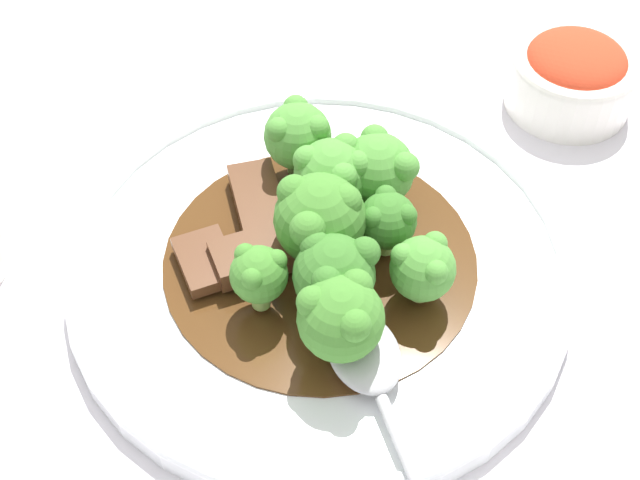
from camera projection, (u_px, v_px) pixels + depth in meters
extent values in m
plane|color=silver|center=(320.00, 275.00, 0.56)|extent=(4.00, 4.00, 0.00)
cylinder|color=white|center=(320.00, 268.00, 0.56)|extent=(0.31, 0.31, 0.01)
torus|color=white|center=(320.00, 261.00, 0.55)|extent=(0.31, 0.31, 0.01)
cylinder|color=#4C2D14|center=(320.00, 260.00, 0.55)|extent=(0.19, 0.19, 0.00)
cube|color=#56331E|center=(206.00, 261.00, 0.54)|extent=(0.04, 0.05, 0.01)
cube|color=#56331E|center=(260.00, 207.00, 0.57)|extent=(0.05, 0.08, 0.01)
cube|color=#56331E|center=(251.00, 256.00, 0.54)|extent=(0.05, 0.04, 0.01)
cylinder|color=#7FA84C|center=(298.00, 163.00, 0.59)|extent=(0.01, 0.01, 0.02)
sphere|color=#4C8E38|center=(298.00, 136.00, 0.57)|extent=(0.04, 0.04, 0.04)
sphere|color=#4C8E38|center=(279.00, 130.00, 0.56)|extent=(0.02, 0.02, 0.02)
sphere|color=#4C8E38|center=(317.00, 128.00, 0.56)|extent=(0.02, 0.02, 0.02)
sphere|color=#4C8E38|center=(296.00, 108.00, 0.57)|extent=(0.02, 0.02, 0.02)
cylinder|color=#8EB756|center=(333.00, 302.00, 0.52)|extent=(0.02, 0.02, 0.02)
sphere|color=#387028|center=(334.00, 275.00, 0.50)|extent=(0.05, 0.05, 0.05)
sphere|color=#387028|center=(328.00, 281.00, 0.48)|extent=(0.02, 0.02, 0.02)
sphere|color=#387028|center=(360.00, 255.00, 0.49)|extent=(0.02, 0.02, 0.02)
sphere|color=#387028|center=(315.00, 246.00, 0.49)|extent=(0.02, 0.02, 0.02)
cylinder|color=#7FA84C|center=(331.00, 202.00, 0.57)|extent=(0.02, 0.02, 0.01)
sphere|color=#4C8E38|center=(332.00, 177.00, 0.55)|extent=(0.05, 0.05, 0.05)
sphere|color=#4C8E38|center=(343.00, 177.00, 0.53)|extent=(0.02, 0.02, 0.02)
sphere|color=#4C8E38|center=(346.00, 147.00, 0.55)|extent=(0.02, 0.02, 0.02)
sphere|color=#4C8E38|center=(307.00, 160.00, 0.54)|extent=(0.02, 0.02, 0.02)
cylinder|color=#8EB756|center=(375.00, 195.00, 0.57)|extent=(0.02, 0.02, 0.01)
sphere|color=#4C8E38|center=(377.00, 170.00, 0.56)|extent=(0.05, 0.05, 0.05)
sphere|color=#4C8E38|center=(400.00, 162.00, 0.54)|extent=(0.02, 0.02, 0.02)
sphere|color=#4C8E38|center=(375.00, 139.00, 0.56)|extent=(0.02, 0.02, 0.02)
sphere|color=#4C8E38|center=(358.00, 165.00, 0.54)|extent=(0.02, 0.02, 0.02)
cylinder|color=#7FA84C|center=(316.00, 254.00, 0.54)|extent=(0.02, 0.02, 0.01)
sphere|color=#427F2D|center=(316.00, 225.00, 0.52)|extent=(0.06, 0.06, 0.06)
sphere|color=#427F2D|center=(344.00, 202.00, 0.51)|extent=(0.02, 0.02, 0.02)
sphere|color=#427F2D|center=(294.00, 192.00, 0.52)|extent=(0.02, 0.02, 0.02)
sphere|color=#427F2D|center=(308.00, 229.00, 0.50)|extent=(0.02, 0.02, 0.02)
cylinder|color=#8EB756|center=(420.00, 289.00, 0.52)|extent=(0.01, 0.01, 0.01)
sphere|color=#4C8E38|center=(423.00, 269.00, 0.51)|extent=(0.04, 0.04, 0.04)
sphere|color=#4C8E38|center=(435.00, 244.00, 0.51)|extent=(0.01, 0.01, 0.01)
sphere|color=#4C8E38|center=(403.00, 256.00, 0.50)|extent=(0.01, 0.01, 0.01)
sphere|color=#4C8E38|center=(435.00, 272.00, 0.49)|extent=(0.01, 0.01, 0.01)
cylinder|color=#8EB756|center=(386.00, 242.00, 0.55)|extent=(0.01, 0.01, 0.01)
sphere|color=#387028|center=(388.00, 221.00, 0.53)|extent=(0.04, 0.04, 0.04)
sphere|color=#387028|center=(386.00, 196.00, 0.53)|extent=(0.01, 0.01, 0.01)
sphere|color=#387028|center=(374.00, 218.00, 0.52)|extent=(0.01, 0.01, 0.01)
sphere|color=#387028|center=(406.00, 215.00, 0.52)|extent=(0.01, 0.01, 0.01)
cylinder|color=#8EB756|center=(261.00, 296.00, 0.52)|extent=(0.01, 0.01, 0.02)
sphere|color=#427F2D|center=(259.00, 275.00, 0.50)|extent=(0.03, 0.03, 0.03)
sphere|color=#427F2D|center=(245.00, 254.00, 0.50)|extent=(0.01, 0.01, 0.01)
sphere|color=#427F2D|center=(252.00, 279.00, 0.49)|extent=(0.01, 0.01, 0.01)
sphere|color=#427F2D|center=(276.00, 260.00, 0.50)|extent=(0.01, 0.01, 0.01)
cylinder|color=#8EB756|center=(340.00, 345.00, 0.50)|extent=(0.02, 0.02, 0.02)
sphere|color=#427F2D|center=(341.00, 319.00, 0.48)|extent=(0.05, 0.05, 0.05)
sphere|color=#427F2D|center=(313.00, 302.00, 0.47)|extent=(0.02, 0.02, 0.02)
sphere|color=#427F2D|center=(354.00, 325.00, 0.46)|extent=(0.02, 0.02, 0.02)
sphere|color=#427F2D|center=(356.00, 285.00, 0.47)|extent=(0.02, 0.02, 0.02)
ellipsoid|color=#B7B7BC|center=(364.00, 352.00, 0.49)|extent=(0.06, 0.07, 0.01)
cylinder|color=white|center=(566.00, 100.00, 0.67)|extent=(0.05, 0.05, 0.01)
cylinder|color=white|center=(570.00, 84.00, 0.65)|extent=(0.09, 0.09, 0.04)
torus|color=white|center=(576.00, 63.00, 0.64)|extent=(0.09, 0.09, 0.01)
ellipsoid|color=red|center=(577.00, 60.00, 0.64)|extent=(0.07, 0.07, 0.03)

